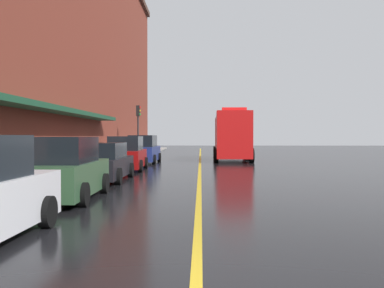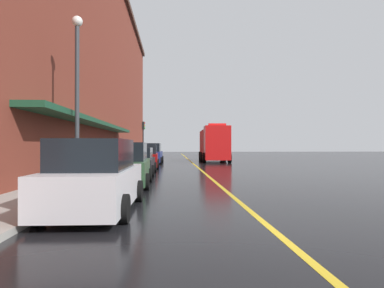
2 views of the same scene
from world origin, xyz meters
name	(u,v)px [view 1 (image 1 of 2)]	position (x,y,z in m)	size (l,w,h in m)	color
ground_plane	(200,163)	(0.00, 25.00, 0.00)	(112.00, 112.00, 0.00)	black
sidewalk_left	(110,162)	(-6.20, 25.00, 0.07)	(2.40, 70.00, 0.15)	#9E9B93
lane_center_stripe	(200,163)	(0.00, 25.00, 0.00)	(0.16, 70.00, 0.01)	gold
brick_building_left	(12,21)	(-12.56, 24.00, 9.52)	(11.48, 64.00, 19.02)	maroon
parked_car_1	(63,170)	(-3.91, 7.42, 0.84)	(2.08, 4.42, 1.82)	#2D5133
parked_car_2	(103,163)	(-3.98, 12.80, 0.74)	(2.05, 4.86, 1.57)	black
parked_car_3	(126,155)	(-3.94, 18.32, 0.85)	(2.09, 4.57, 1.83)	maroon
parked_car_4	(143,150)	(-3.87, 24.63, 0.88)	(2.11, 4.67, 1.90)	navy
fire_truck	(232,137)	(2.40, 27.90, 1.81)	(2.87, 8.02, 3.80)	red
parking_meter_1	(73,155)	(-5.35, 13.28, 1.06)	(0.14, 0.18, 1.33)	#4C4C51
parking_meter_2	(62,156)	(-5.35, 11.75, 1.06)	(0.14, 0.18, 1.33)	#4C4C51
traffic_light_near	(138,121)	(-5.29, 32.11, 3.16)	(0.38, 0.36, 4.30)	#232326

